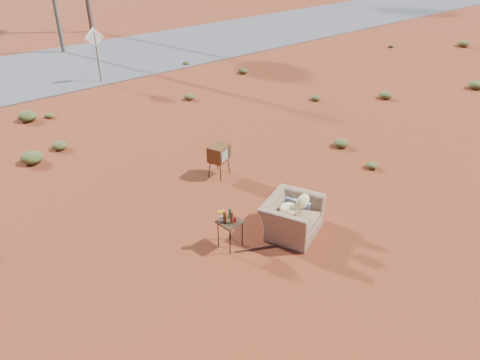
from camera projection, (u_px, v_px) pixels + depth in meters
ground at (268, 230)px, 10.29m from camera, size 140.00×140.00×0.00m
highway at (40, 71)px, 20.43m from camera, size 140.00×7.00×0.04m
armchair at (293, 211)px, 10.07m from camera, size 1.60×1.42×1.08m
tv_unit at (219, 153)px, 12.13m from camera, size 0.66×0.60×0.86m
side_table at (228, 220)px, 9.48m from camera, size 0.49×0.49×0.90m
rusty_bar at (267, 247)px, 9.76m from camera, size 1.28×0.62×0.04m
road_sign at (96, 45)px, 18.47m from camera, size 0.78×0.06×2.19m
scrub_patch at (138, 163)px, 12.75m from camera, size 17.49×8.07×0.33m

